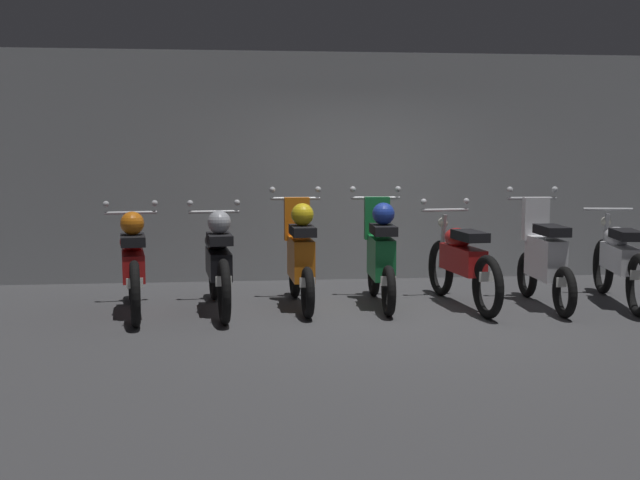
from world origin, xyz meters
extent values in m
plane|color=#424244|center=(0.00, 0.00, 0.00)|extent=(80.00, 80.00, 0.00)
cube|color=gray|center=(0.00, 2.53, 1.48)|extent=(16.00, 0.30, 2.95)
torus|color=black|center=(-2.74, 1.09, 0.33)|extent=(0.19, 0.66, 0.65)
torus|color=black|center=(-2.54, -0.19, 0.33)|extent=(0.19, 0.66, 0.65)
cube|color=red|center=(-2.64, 0.45, 0.52)|extent=(0.34, 0.86, 0.28)
ellipsoid|color=red|center=(-2.66, 0.60, 0.73)|extent=(0.32, 0.47, 0.22)
cube|color=black|center=(-2.61, 0.27, 0.80)|extent=(0.31, 0.55, 0.10)
cylinder|color=#B7BABF|center=(-2.72, 0.99, 1.02)|extent=(0.56, 0.12, 0.04)
sphere|color=#B7BABF|center=(-2.98, 0.95, 1.12)|extent=(0.07, 0.07, 0.07)
sphere|color=#B7BABF|center=(-2.46, 1.03, 1.12)|extent=(0.07, 0.07, 0.07)
cylinder|color=#B7BABF|center=(-2.73, 1.04, 0.65)|extent=(0.08, 0.17, 0.65)
sphere|color=silver|center=(-2.73, 1.04, 0.87)|extent=(0.12, 0.12, 0.12)
cube|color=white|center=(-2.55, -0.17, 0.43)|extent=(0.16, 0.04, 0.10)
sphere|color=orange|center=(-2.61, 0.27, 0.97)|extent=(0.24, 0.24, 0.24)
torus|color=black|center=(-1.83, 1.12, 0.33)|extent=(0.16, 0.66, 0.65)
torus|color=black|center=(-1.69, -0.17, 0.33)|extent=(0.16, 0.66, 0.65)
cube|color=black|center=(-1.76, 0.47, 0.52)|extent=(0.30, 0.85, 0.28)
ellipsoid|color=black|center=(-1.78, 0.63, 0.73)|extent=(0.30, 0.46, 0.22)
cube|color=black|center=(-1.74, 0.29, 0.80)|extent=(0.29, 0.54, 0.10)
cylinder|color=#B7BABF|center=(-1.82, 1.02, 1.02)|extent=(0.56, 0.09, 0.04)
sphere|color=#B7BABF|center=(-2.08, 0.99, 1.12)|extent=(0.07, 0.07, 0.07)
sphere|color=#B7BABF|center=(-1.56, 1.04, 1.12)|extent=(0.07, 0.07, 0.07)
cylinder|color=#B7BABF|center=(-1.82, 1.07, 0.65)|extent=(0.07, 0.16, 0.65)
sphere|color=silver|center=(-1.82, 1.07, 0.87)|extent=(0.12, 0.12, 0.12)
cube|color=white|center=(-1.70, -0.15, 0.43)|extent=(0.16, 0.03, 0.10)
sphere|color=#9EA0A8|center=(-1.74, 0.29, 0.97)|extent=(0.24, 0.24, 0.24)
torus|color=black|center=(-0.90, 1.17, 0.27)|extent=(0.11, 0.53, 0.53)
torus|color=black|center=(-0.86, 0.02, 0.27)|extent=(0.11, 0.53, 0.53)
cube|color=orange|center=(-0.88, 0.60, 0.54)|extent=(0.25, 0.74, 0.44)
cube|color=orange|center=(-0.89, 0.94, 0.94)|extent=(0.28, 0.13, 0.48)
cube|color=black|center=(-0.87, 0.44, 0.85)|extent=(0.26, 0.53, 0.10)
cylinder|color=#B7BABF|center=(-0.90, 1.08, 1.16)|extent=(0.56, 0.06, 0.04)
sphere|color=#B7BABF|center=(-1.16, 1.07, 1.26)|extent=(0.07, 0.07, 0.07)
sphere|color=#B7BABF|center=(-0.64, 1.09, 1.26)|extent=(0.07, 0.07, 0.07)
cylinder|color=#B7BABF|center=(-0.90, 1.13, 0.69)|extent=(0.06, 0.15, 0.85)
sphere|color=silver|center=(-0.90, 1.13, 1.01)|extent=(0.12, 0.12, 0.12)
cube|color=white|center=(-0.86, 0.05, 0.36)|extent=(0.16, 0.02, 0.10)
sphere|color=gold|center=(-0.87, 0.44, 1.02)|extent=(0.24, 0.24, 0.24)
torus|color=black|center=(0.02, 1.18, 0.27)|extent=(0.11, 0.53, 0.53)
torus|color=black|center=(-0.02, 0.03, 0.27)|extent=(0.11, 0.53, 0.53)
cube|color=#197238|center=(0.00, 0.60, 0.54)|extent=(0.25, 0.74, 0.44)
cube|color=#197238|center=(0.01, 0.95, 0.94)|extent=(0.28, 0.13, 0.48)
cube|color=black|center=(-0.01, 0.44, 0.85)|extent=(0.26, 0.53, 0.10)
cylinder|color=#B7BABF|center=(0.02, 1.08, 1.16)|extent=(0.56, 0.06, 0.04)
sphere|color=#B7BABF|center=(-0.24, 1.09, 1.26)|extent=(0.07, 0.07, 0.07)
sphere|color=#B7BABF|center=(0.28, 1.07, 1.26)|extent=(0.07, 0.07, 0.07)
cylinder|color=#B7BABF|center=(0.02, 1.13, 0.69)|extent=(0.06, 0.15, 0.85)
sphere|color=silver|center=(0.02, 1.13, 1.01)|extent=(0.12, 0.12, 0.12)
cube|color=white|center=(-0.02, 0.05, 0.36)|extent=(0.16, 0.02, 0.10)
sphere|color=#1E389E|center=(-0.01, 0.44, 1.02)|extent=(0.24, 0.24, 0.24)
torus|color=black|center=(0.81, 1.12, 0.33)|extent=(0.16, 0.66, 0.65)
torus|color=black|center=(0.95, -0.18, 0.33)|extent=(0.16, 0.66, 0.65)
cube|color=red|center=(0.88, 0.47, 0.52)|extent=(0.31, 0.85, 0.28)
ellipsoid|color=red|center=(0.86, 0.63, 0.73)|extent=(0.31, 0.47, 0.22)
cube|color=black|center=(0.90, 0.29, 0.80)|extent=(0.30, 0.54, 0.10)
cylinder|color=#B7BABF|center=(0.82, 1.01, 1.02)|extent=(0.56, 0.10, 0.04)
sphere|color=#B7BABF|center=(0.56, 0.98, 1.12)|extent=(0.07, 0.07, 0.07)
sphere|color=#B7BABF|center=(1.08, 1.04, 1.12)|extent=(0.07, 0.07, 0.07)
cylinder|color=#B7BABF|center=(0.81, 1.06, 0.65)|extent=(0.07, 0.16, 0.65)
sphere|color=silver|center=(0.81, 1.06, 0.87)|extent=(0.12, 0.12, 0.12)
cube|color=white|center=(0.95, -0.15, 0.43)|extent=(0.16, 0.03, 0.10)
torus|color=black|center=(1.78, 0.91, 0.27)|extent=(0.11, 0.53, 0.53)
torus|color=black|center=(1.74, -0.23, 0.27)|extent=(0.11, 0.53, 0.53)
cube|color=silver|center=(1.76, 0.34, 0.54)|extent=(0.25, 0.74, 0.44)
cube|color=silver|center=(1.77, 0.68, 0.94)|extent=(0.28, 0.13, 0.48)
cube|color=black|center=(1.75, 0.18, 0.85)|extent=(0.26, 0.53, 0.10)
cylinder|color=#B7BABF|center=(1.78, 0.82, 1.16)|extent=(0.56, 0.06, 0.04)
sphere|color=#B7BABF|center=(1.52, 0.83, 1.26)|extent=(0.07, 0.07, 0.07)
sphere|color=#B7BABF|center=(2.04, 0.81, 1.26)|extent=(0.07, 0.07, 0.07)
cylinder|color=#B7BABF|center=(1.78, 0.87, 0.69)|extent=(0.06, 0.15, 0.85)
sphere|color=silver|center=(1.78, 0.87, 1.01)|extent=(0.12, 0.12, 0.12)
cube|color=white|center=(1.74, -0.21, 0.36)|extent=(0.16, 0.02, 0.10)
torus|color=black|center=(2.76, 1.04, 0.33)|extent=(0.21, 0.66, 0.65)
torus|color=black|center=(2.52, -0.24, 0.33)|extent=(0.21, 0.66, 0.65)
cube|color=silver|center=(2.64, 0.40, 0.52)|extent=(0.37, 0.86, 0.28)
ellipsoid|color=silver|center=(2.67, 0.55, 0.73)|extent=(0.34, 0.48, 0.22)
cube|color=black|center=(2.61, 0.22, 0.80)|extent=(0.33, 0.55, 0.10)
cylinder|color=#B7BABF|center=(2.74, 0.93, 1.02)|extent=(0.56, 0.14, 0.04)
cylinder|color=#B7BABF|center=(2.75, 0.98, 0.65)|extent=(0.08, 0.17, 0.65)
sphere|color=silver|center=(2.75, 0.98, 0.87)|extent=(0.12, 0.12, 0.12)
cube|color=white|center=(2.53, -0.22, 0.43)|extent=(0.16, 0.04, 0.10)
camera|label=1|loc=(-1.55, -7.76, 1.70)|focal=43.98mm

